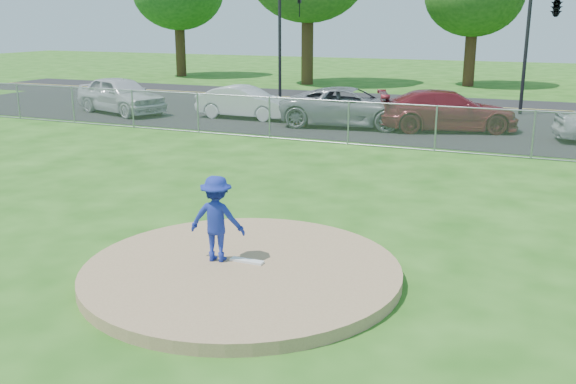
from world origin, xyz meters
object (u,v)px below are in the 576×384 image
parked_car_white (245,102)px  parked_car_gray (350,107)px  traffic_signal_left (284,36)px  parked_car_silver (121,95)px  traffic_cone (300,117)px  pitcher (217,219)px  traffic_signal_center (554,9)px  parked_car_darkred (447,111)px

parked_car_white → parked_car_gray: parked_car_gray is taller
traffic_signal_left → parked_car_white: (0.73, -6.00, -2.66)m
parked_car_silver → parked_car_white: 5.99m
traffic_signal_left → parked_car_silver: bearing=-127.1°
traffic_cone → parked_car_silver: (-8.97, 0.24, 0.45)m
traffic_cone → parked_car_white: parked_car_white is taller
parked_car_silver → parked_car_white: bearing=-63.1°
traffic_cone → parked_car_gray: (1.87, 0.86, 0.38)m
pitcher → parked_car_white: bearing=-74.3°
traffic_signal_center → pitcher: bearing=-101.6°
traffic_cone → parked_car_gray: bearing=24.6°
parked_car_white → pitcher: bearing=-154.8°
traffic_signal_left → traffic_cone: 8.57m
parked_car_silver → parked_car_white: size_ratio=1.17×
parked_car_gray → traffic_signal_left: bearing=34.4°
traffic_signal_center → traffic_cone: traffic_signal_center is taller
traffic_cone → traffic_signal_center: bearing=38.4°
parked_car_darkred → pitcher: bearing=156.4°
traffic_signal_center → parked_car_gray: traffic_signal_center is taller
pitcher → parked_car_darkred: pitcher is taller
traffic_signal_left → parked_car_gray: size_ratio=1.00×
traffic_cone → parked_car_silver: 8.98m
pitcher → parked_car_gray: pitcher is taller
traffic_signal_center → traffic_cone: bearing=-141.6°
traffic_signal_left → pitcher: bearing=-69.4°
traffic_signal_center → traffic_cone: size_ratio=7.13×
pitcher → parked_car_darkred: bearing=-103.8°
parked_car_white → parked_car_gray: bearing=-93.1°
traffic_signal_left → pitcher: traffic_signal_left is taller
traffic_signal_center → traffic_cone: (-8.96, -7.11, -4.21)m
traffic_cone → parked_car_gray: parked_car_gray is taller
traffic_signal_center → parked_car_silver: (-17.93, -6.87, -3.76)m
traffic_signal_center → traffic_signal_left: bearing=180.0°
parked_car_silver → parked_car_gray: parked_car_silver is taller
traffic_signal_left → pitcher: (8.25, -21.90, -2.41)m
pitcher → parked_car_gray: bearing=-90.2°
traffic_signal_center → parked_car_silver: size_ratio=1.14×
parked_car_white → traffic_signal_center: bearing=-63.6°
parked_car_darkred → parked_car_gray: bearing=77.8°
pitcher → parked_car_darkred: size_ratio=0.28×
traffic_signal_left → parked_car_darkred: size_ratio=1.04×
parked_car_white → parked_car_darkred: size_ratio=0.79×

